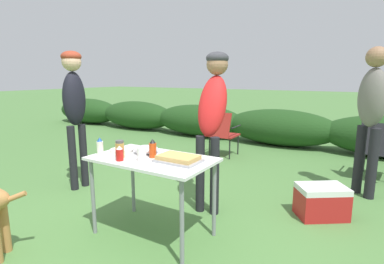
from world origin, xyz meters
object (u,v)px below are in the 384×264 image
(standing_person_in_navy_coat, at_px, (213,108))
(cooler_box, at_px, (321,201))
(standing_person_with_beanie, at_px, (372,107))
(food_tray, at_px, (178,159))
(ketchup_bottle, at_px, (120,154))
(folding_table, at_px, (152,166))
(mayo_bottle, at_px, (100,147))
(plate_stack, at_px, (122,151))
(paper_cup_stack, at_px, (142,154))
(hot_sauce_bottle, at_px, (153,149))
(mixing_bowl, at_px, (146,149))
(camp_chair_green_behind_table, at_px, (379,148))
(camp_chair_near_hedge, at_px, (222,132))
(spice_jar, at_px, (120,149))
(standing_person_in_gray_fleece, at_px, (74,101))

(standing_person_in_navy_coat, xyz_separation_m, cooler_box, (1.09, 0.38, -0.96))
(standing_person_in_navy_coat, distance_m, standing_person_with_beanie, 1.93)
(food_tray, distance_m, ketchup_bottle, 0.51)
(cooler_box, bearing_deg, ketchup_bottle, 9.05)
(food_tray, bearing_deg, cooler_box, 49.12)
(folding_table, xyz_separation_m, mayo_bottle, (-0.46, -0.18, 0.16))
(plate_stack, xyz_separation_m, paper_cup_stack, (0.37, -0.13, 0.04))
(hot_sauce_bottle, height_order, standing_person_with_beanie, standing_person_with_beanie)
(mixing_bowl, height_order, mayo_bottle, mayo_bottle)
(folding_table, xyz_separation_m, hot_sauce_bottle, (-0.00, 0.01, 0.16))
(camp_chair_green_behind_table, bearing_deg, cooler_box, -100.33)
(standing_person_in_navy_coat, bearing_deg, camp_chair_near_hedge, 106.83)
(folding_table, bearing_deg, standing_person_with_beanie, 51.87)
(spice_jar, distance_m, standing_person_with_beanie, 2.93)
(folding_table, bearing_deg, spice_jar, -149.96)
(folding_table, relative_size, standing_person_in_gray_fleece, 0.62)
(hot_sauce_bottle, distance_m, camp_chair_green_behind_table, 3.36)
(hot_sauce_bottle, height_order, cooler_box, hot_sauce_bottle)
(standing_person_in_navy_coat, bearing_deg, folding_table, -109.16)
(standing_person_with_beanie, bearing_deg, camp_chair_green_behind_table, 123.01)
(folding_table, xyz_separation_m, camp_chair_green_behind_table, (1.78, 2.83, -0.20))
(paper_cup_stack, relative_size, standing_person_in_gray_fleece, 0.07)
(folding_table, height_order, cooler_box, folding_table)
(mayo_bottle, bearing_deg, spice_jar, 8.92)
(ketchup_bottle, height_order, standing_person_with_beanie, standing_person_with_beanie)
(folding_table, bearing_deg, plate_stack, 178.84)
(mixing_bowl, height_order, camp_chair_green_behind_table, camp_chair_green_behind_table)
(camp_chair_near_hedge, bearing_deg, spice_jar, -83.16)
(standing_person_in_gray_fleece, distance_m, camp_chair_green_behind_table, 4.19)
(standing_person_with_beanie, bearing_deg, standing_person_in_gray_fleece, -109.22)
(plate_stack, height_order, standing_person_in_gray_fleece, standing_person_in_gray_fleece)
(camp_chair_green_behind_table, bearing_deg, paper_cup_stack, -114.72)
(food_tray, height_order, spice_jar, spice_jar)
(standing_person_in_navy_coat, relative_size, camp_chair_green_behind_table, 2.06)
(folding_table, distance_m, hot_sauce_bottle, 0.16)
(paper_cup_stack, distance_m, mayo_bottle, 0.46)
(hot_sauce_bottle, bearing_deg, camp_chair_near_hedge, 103.09)
(paper_cup_stack, relative_size, standing_person_in_navy_coat, 0.07)
(folding_table, bearing_deg, cooler_box, 42.74)
(paper_cup_stack, relative_size, camp_chair_green_behind_table, 0.14)
(mixing_bowl, bearing_deg, standing_person_in_navy_coat, 63.73)
(hot_sauce_bottle, relative_size, camp_chair_green_behind_table, 0.20)
(food_tray, relative_size, mixing_bowl, 1.61)
(folding_table, height_order, standing_person_in_gray_fleece, standing_person_in_gray_fleece)
(ketchup_bottle, distance_m, camp_chair_green_behind_table, 3.64)
(food_tray, height_order, ketchup_bottle, ketchup_bottle)
(camp_chair_green_behind_table, height_order, cooler_box, camp_chair_green_behind_table)
(folding_table, bearing_deg, standing_person_in_navy_coat, 76.70)
(mayo_bottle, bearing_deg, paper_cup_stack, 6.53)
(food_tray, height_order, mayo_bottle, mayo_bottle)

